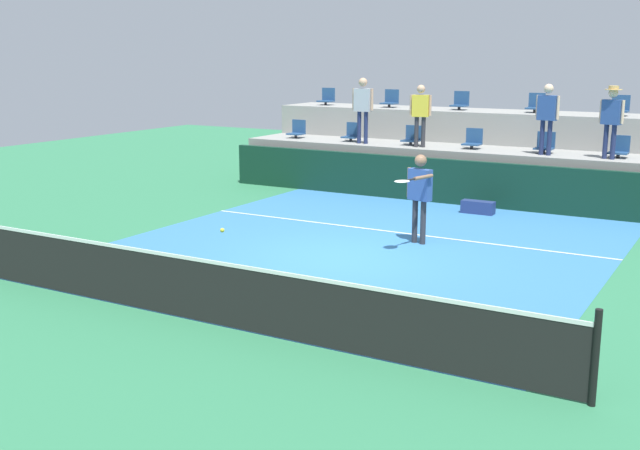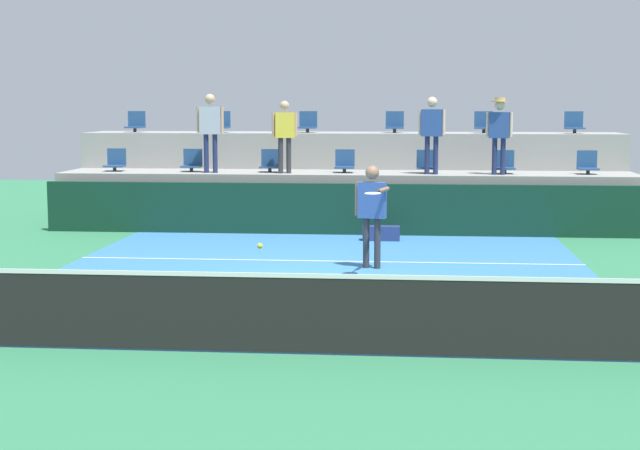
# 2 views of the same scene
# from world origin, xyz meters

# --- Properties ---
(ground_plane) EXTENTS (40.00, 40.00, 0.00)m
(ground_plane) POSITION_xyz_m (0.00, 0.00, 0.00)
(ground_plane) COLOR #2D754C
(court_inner_paint) EXTENTS (9.00, 10.00, 0.01)m
(court_inner_paint) POSITION_xyz_m (0.00, 1.00, 0.00)
(court_inner_paint) COLOR teal
(court_inner_paint) RESTS_ON ground_plane
(court_service_line) EXTENTS (9.00, 0.06, 0.00)m
(court_service_line) POSITION_xyz_m (0.00, 2.40, 0.01)
(court_service_line) COLOR white
(court_service_line) RESTS_ON ground_plane
(tennis_net) EXTENTS (10.48, 0.08, 1.07)m
(tennis_net) POSITION_xyz_m (0.00, -4.00, 0.50)
(tennis_net) COLOR black
(tennis_net) RESTS_ON ground_plane
(sponsor_backboard) EXTENTS (13.00, 0.16, 1.10)m
(sponsor_backboard) POSITION_xyz_m (0.00, 6.00, 0.55)
(sponsor_backboard) COLOR #0F3323
(sponsor_backboard) RESTS_ON ground_plane
(seating_tier_lower) EXTENTS (13.00, 1.80, 1.25)m
(seating_tier_lower) POSITION_xyz_m (0.00, 7.30, 0.62)
(seating_tier_lower) COLOR gray
(seating_tier_lower) RESTS_ON ground_plane
(seating_tier_upper) EXTENTS (13.00, 1.80, 2.10)m
(seating_tier_upper) POSITION_xyz_m (0.00, 9.10, 1.05)
(seating_tier_upper) COLOR gray
(seating_tier_upper) RESTS_ON ground_plane
(stadium_chair_lower_far_left) EXTENTS (0.44, 0.40, 0.52)m
(stadium_chair_lower_far_left) POSITION_xyz_m (-5.35, 7.23, 1.46)
(stadium_chair_lower_far_left) COLOR #2D2D33
(stadium_chair_lower_far_left) RESTS_ON seating_tier_lower
(stadium_chair_lower_left) EXTENTS (0.44, 0.40, 0.52)m
(stadium_chair_lower_left) POSITION_xyz_m (-3.54, 7.23, 1.46)
(stadium_chair_lower_left) COLOR #2D2D33
(stadium_chair_lower_left) RESTS_ON seating_tier_lower
(stadium_chair_lower_mid_left) EXTENTS (0.44, 0.40, 0.52)m
(stadium_chair_lower_mid_left) POSITION_xyz_m (-1.73, 7.23, 1.46)
(stadium_chair_lower_mid_left) COLOR #2D2D33
(stadium_chair_lower_mid_left) RESTS_ON seating_tier_lower
(stadium_chair_lower_center) EXTENTS (0.44, 0.40, 0.52)m
(stadium_chair_lower_center) POSITION_xyz_m (-0.03, 7.23, 1.46)
(stadium_chair_lower_center) COLOR #2D2D33
(stadium_chair_lower_center) RESTS_ON seating_tier_lower
(stadium_chair_lower_mid_right) EXTENTS (0.44, 0.40, 0.52)m
(stadium_chair_lower_mid_right) POSITION_xyz_m (1.81, 7.23, 1.46)
(stadium_chair_lower_mid_right) COLOR #2D2D33
(stadium_chair_lower_mid_right) RESTS_ON seating_tier_lower
(stadium_chair_lower_right) EXTENTS (0.44, 0.40, 0.52)m
(stadium_chair_lower_right) POSITION_xyz_m (3.54, 7.23, 1.46)
(stadium_chair_lower_right) COLOR #2D2D33
(stadium_chair_lower_right) RESTS_ON seating_tier_lower
(stadium_chair_lower_far_right) EXTENTS (0.44, 0.40, 0.52)m
(stadium_chair_lower_far_right) POSITION_xyz_m (5.36, 7.23, 1.46)
(stadium_chair_lower_far_right) COLOR #2D2D33
(stadium_chair_lower_far_right) RESTS_ON seating_tier_lower
(stadium_chair_upper_far_left) EXTENTS (0.44, 0.40, 0.52)m
(stadium_chair_upper_far_left) POSITION_xyz_m (-5.37, 9.03, 2.31)
(stadium_chair_upper_far_left) COLOR #2D2D33
(stadium_chair_upper_far_left) RESTS_ON seating_tier_upper
(stadium_chair_upper_left) EXTENTS (0.44, 0.40, 0.52)m
(stadium_chair_upper_left) POSITION_xyz_m (-3.22, 9.03, 2.31)
(stadium_chair_upper_left) COLOR #2D2D33
(stadium_chair_upper_left) RESTS_ON seating_tier_upper
(stadium_chair_upper_mid_left) EXTENTS (0.44, 0.40, 0.52)m
(stadium_chair_upper_mid_left) POSITION_xyz_m (-1.06, 9.03, 2.31)
(stadium_chair_upper_mid_left) COLOR #2D2D33
(stadium_chair_upper_mid_left) RESTS_ON seating_tier_upper
(stadium_chair_upper_mid_right) EXTENTS (0.44, 0.40, 0.52)m
(stadium_chair_upper_mid_right) POSITION_xyz_m (1.07, 9.03, 2.31)
(stadium_chair_upper_mid_right) COLOR #2D2D33
(stadium_chair_upper_mid_right) RESTS_ON seating_tier_upper
(stadium_chair_upper_right) EXTENTS (0.44, 0.40, 0.52)m
(stadium_chair_upper_right) POSITION_xyz_m (3.21, 9.03, 2.31)
(stadium_chair_upper_right) COLOR #2D2D33
(stadium_chair_upper_right) RESTS_ON seating_tier_upper
(stadium_chair_upper_far_right) EXTENTS (0.44, 0.40, 0.52)m
(stadium_chair_upper_far_right) POSITION_xyz_m (5.34, 9.03, 2.31)
(stadium_chair_upper_far_right) COLOR #2D2D33
(stadium_chair_upper_far_right) RESTS_ON seating_tier_upper
(tennis_player) EXTENTS (0.60, 1.29, 1.75)m
(tennis_player) POSITION_xyz_m (0.80, 1.72, 1.08)
(tennis_player) COLOR #2D2D33
(tennis_player) RESTS_ON ground_plane
(spectator_leaning_on_rail) EXTENTS (0.61, 0.25, 1.77)m
(spectator_leaning_on_rail) POSITION_xyz_m (-3.03, 6.85, 2.32)
(spectator_leaning_on_rail) COLOR navy
(spectator_leaning_on_rail) RESTS_ON seating_tier_lower
(spectator_in_grey) EXTENTS (0.57, 0.28, 1.61)m
(spectator_in_grey) POSITION_xyz_m (-1.35, 6.85, 2.21)
(spectator_in_grey) COLOR #2D2D33
(spectator_in_grey) RESTS_ON seating_tier_lower
(spectator_in_white) EXTENTS (0.59, 0.27, 1.70)m
(spectator_in_white) POSITION_xyz_m (1.91, 6.85, 2.27)
(spectator_in_white) COLOR navy
(spectator_in_white) RESTS_ON seating_tier_lower
(spectator_with_hat) EXTENTS (0.57, 0.47, 1.68)m
(spectator_with_hat) POSITION_xyz_m (3.38, 6.85, 2.28)
(spectator_with_hat) COLOR navy
(spectator_with_hat) RESTS_ON seating_tier_lower
(tennis_ball) EXTENTS (0.07, 0.07, 0.07)m
(tennis_ball) POSITION_xyz_m (-0.38, -3.00, 1.07)
(tennis_ball) COLOR #CCE033
(equipment_bag) EXTENTS (0.76, 0.28, 0.30)m
(equipment_bag) POSITION_xyz_m (0.87, 5.14, 0.15)
(equipment_bag) COLOR navy
(equipment_bag) RESTS_ON ground_plane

